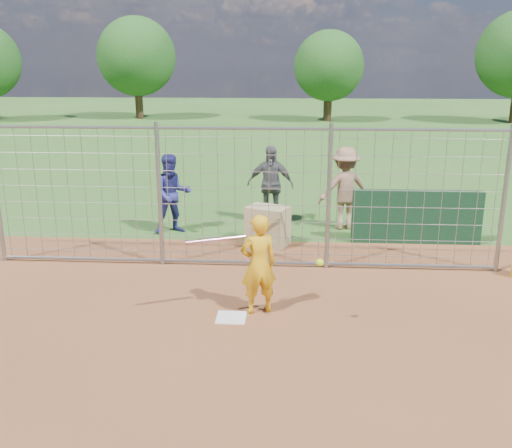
# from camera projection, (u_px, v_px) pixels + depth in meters

# --- Properties ---
(ground) EXTENTS (100.00, 100.00, 0.00)m
(ground) POSITION_uv_depth(u_px,v_px,m) (233.00, 312.00, 8.50)
(ground) COLOR #2D591E
(ground) RESTS_ON ground
(infield_dirt) EXTENTS (18.00, 18.00, 0.00)m
(infield_dirt) POSITION_uv_depth(u_px,v_px,m) (202.00, 441.00, 5.62)
(infield_dirt) COLOR brown
(infield_dirt) RESTS_ON ground
(home_plate) EXTENTS (0.43, 0.43, 0.02)m
(home_plate) POSITION_uv_depth(u_px,v_px,m) (231.00, 318.00, 8.30)
(home_plate) COLOR silver
(home_plate) RESTS_ON ground
(dugout_wall) EXTENTS (2.60, 0.20, 1.10)m
(dugout_wall) POSITION_uv_depth(u_px,v_px,m) (416.00, 217.00, 11.60)
(dugout_wall) COLOR #11381E
(dugout_wall) RESTS_ON ground
(batter) EXTENTS (0.64, 0.54, 1.51)m
(batter) POSITION_uv_depth(u_px,v_px,m) (258.00, 264.00, 8.31)
(batter) COLOR gold
(batter) RESTS_ON ground
(bystander_a) EXTENTS (1.02, 0.92, 1.72)m
(bystander_a) POSITION_uv_depth(u_px,v_px,m) (172.00, 194.00, 12.22)
(bystander_a) COLOR navy
(bystander_a) RESTS_ON ground
(bystander_b) EXTENTS (1.09, 0.54, 1.80)m
(bystander_b) POSITION_uv_depth(u_px,v_px,m) (270.00, 185.00, 12.93)
(bystander_b) COLOR #515155
(bystander_b) RESTS_ON ground
(bystander_c) EXTENTS (1.32, 0.98, 1.82)m
(bystander_c) POSITION_uv_depth(u_px,v_px,m) (345.00, 188.00, 12.52)
(bystander_c) COLOR #8D664D
(bystander_c) RESTS_ON ground
(equipment_bin) EXTENTS (0.95, 0.82, 0.80)m
(equipment_bin) POSITION_uv_depth(u_px,v_px,m) (268.00, 226.00, 11.51)
(equipment_bin) COLOR tan
(equipment_bin) RESTS_ON ground
(equipment_in_play) EXTENTS (1.90, 0.46, 0.31)m
(equipment_in_play) POSITION_uv_depth(u_px,v_px,m) (240.00, 245.00, 7.85)
(equipment_in_play) COLOR silver
(equipment_in_play) RESTS_ON ground
(backstop_fence) EXTENTS (9.08, 0.08, 2.60)m
(backstop_fence) POSITION_uv_depth(u_px,v_px,m) (243.00, 199.00, 10.07)
(backstop_fence) COLOR gray
(backstop_fence) RESTS_ON ground
(tree_line) EXTENTS (44.66, 6.72, 6.48)m
(tree_line) POSITION_uv_depth(u_px,v_px,m) (331.00, 59.00, 34.26)
(tree_line) COLOR #3F2B19
(tree_line) RESTS_ON ground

